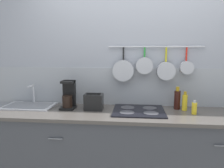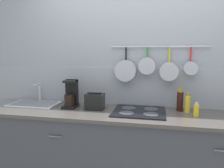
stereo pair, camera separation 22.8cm
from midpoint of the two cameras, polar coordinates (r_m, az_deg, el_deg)
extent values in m
cube|color=#999EA8|center=(2.60, 3.88, 2.59)|extent=(7.20, 0.06, 2.60)
cube|color=#9EA3A8|center=(2.61, 3.84, -0.61)|extent=(7.20, 0.07, 0.45)
cylinder|color=#B7BABF|center=(2.53, 8.85, 9.62)|extent=(1.08, 0.02, 0.02)
cylinder|color=black|center=(2.54, 0.43, 7.92)|extent=(0.02, 0.02, 0.14)
cylinder|color=#B7BABF|center=(2.52, 0.35, 3.49)|extent=(0.24, 0.07, 0.24)
cylinder|color=green|center=(2.53, 5.96, 8.25)|extent=(0.02, 0.02, 0.11)
cylinder|color=#B7BABF|center=(2.50, 5.90, 4.78)|extent=(0.19, 0.06, 0.19)
cylinder|color=gold|center=(2.54, 11.47, 7.53)|extent=(0.02, 0.02, 0.16)
cylinder|color=#B7BABF|center=(2.51, 11.42, 3.33)|extent=(0.20, 0.07, 0.20)
cylinder|color=red|center=(2.57, 16.51, 7.49)|extent=(0.02, 0.02, 0.15)
cylinder|color=#B7BABF|center=(2.54, 16.51, 4.12)|extent=(0.15, 0.07, 0.15)
cube|color=#3F4247|center=(2.50, 3.36, -18.15)|extent=(3.10, 0.59, 0.89)
cylinder|color=slate|center=(2.27, -17.47, -13.56)|extent=(0.14, 0.01, 0.01)
cylinder|color=slate|center=(2.21, 24.26, -14.60)|extent=(0.14, 0.01, 0.01)
cube|color=#4C4742|center=(2.33, 3.46, -7.91)|extent=(3.14, 0.63, 0.03)
cube|color=#B7BABF|center=(2.77, -23.12, -5.34)|extent=(0.58, 0.36, 0.01)
cube|color=slate|center=(2.77, -23.13, -5.15)|extent=(0.49, 0.29, 0.00)
cylinder|color=#B7BABF|center=(2.86, -21.96, -2.52)|extent=(0.03, 0.03, 0.24)
cylinder|color=#B7BABF|center=(2.78, -22.78, -0.58)|extent=(0.02, 0.14, 0.02)
cube|color=black|center=(2.54, -13.93, -6.05)|extent=(0.15, 0.19, 0.02)
cube|color=black|center=(2.56, -13.59, -2.55)|extent=(0.14, 0.07, 0.32)
cylinder|color=black|center=(2.50, -14.17, -4.45)|extent=(0.11, 0.11, 0.13)
cube|color=black|center=(2.50, -14.03, 0.54)|extent=(0.14, 0.14, 0.02)
cube|color=black|center=(2.43, -7.48, -4.68)|extent=(0.20, 0.15, 0.18)
cube|color=black|center=(2.38, -7.67, -2.71)|extent=(0.15, 0.03, 0.00)
cube|color=black|center=(2.43, -7.38, -2.47)|extent=(0.15, 0.03, 0.00)
cube|color=black|center=(2.44, -9.98, -3.78)|extent=(0.02, 0.02, 0.02)
cube|color=black|center=(2.37, 4.25, -7.01)|extent=(0.55, 0.50, 0.01)
cylinder|color=#38383D|center=(2.28, 1.05, -7.44)|extent=(0.15, 0.15, 0.00)
cylinder|color=#38383D|center=(2.27, 7.32, -7.56)|extent=(0.15, 0.15, 0.00)
cylinder|color=#38383D|center=(2.47, 1.44, -6.15)|extent=(0.15, 0.15, 0.00)
cylinder|color=#38383D|center=(2.46, 7.21, -6.26)|extent=(0.15, 0.15, 0.00)
cylinder|color=#33140F|center=(2.50, 14.20, -4.10)|extent=(0.07, 0.07, 0.21)
cylinder|color=#B28C19|center=(2.48, 14.31, -1.27)|extent=(0.04, 0.04, 0.05)
cylinder|color=yellow|center=(2.48, 16.01, -4.72)|extent=(0.06, 0.06, 0.17)
cylinder|color=#B28C19|center=(2.46, 16.11, -2.37)|extent=(0.03, 0.03, 0.04)
cylinder|color=yellow|center=(2.37, 18.15, -6.12)|extent=(0.05, 0.05, 0.12)
cylinder|color=beige|center=(2.35, 18.24, -4.41)|extent=(0.03, 0.03, 0.03)
camera|label=1|loc=(0.11, -92.86, -0.45)|focal=35.00mm
camera|label=2|loc=(0.11, 87.14, 0.45)|focal=35.00mm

